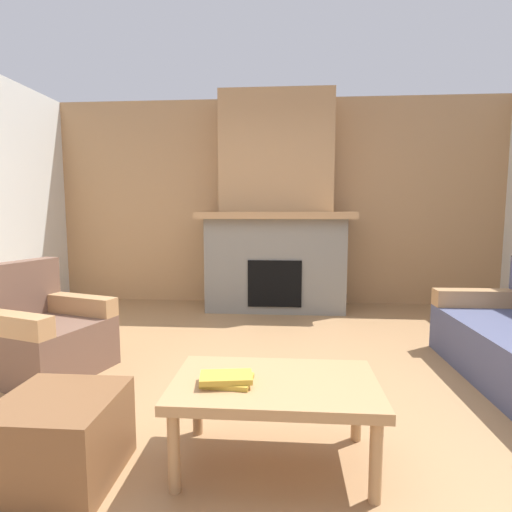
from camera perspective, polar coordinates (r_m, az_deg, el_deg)
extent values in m
plane|color=#9E754C|center=(2.84, 1.17, -19.80)|extent=(9.00, 9.00, 0.00)
cube|color=tan|center=(5.54, 2.91, 7.47)|extent=(6.00, 0.12, 2.70)
cube|color=gray|center=(5.18, 2.75, -1.07)|extent=(1.70, 0.70, 1.15)
cube|color=black|center=(4.88, 2.63, -3.85)|extent=(0.64, 0.08, 0.56)
cube|color=tan|center=(5.08, 2.77, 5.75)|extent=(1.90, 0.82, 0.08)
cube|color=tan|center=(5.28, 2.87, 14.21)|extent=(1.40, 0.50, 1.47)
cube|color=tan|center=(4.16, 29.21, -5.17)|extent=(0.84, 0.18, 0.15)
cube|color=brown|center=(3.59, -27.29, -11.36)|extent=(0.95, 0.95, 0.40)
cube|color=brown|center=(3.73, -30.78, -4.18)|extent=(0.36, 0.77, 0.45)
cube|color=tan|center=(3.33, -31.59, -8.05)|extent=(0.77, 0.36, 0.15)
cube|color=tan|center=(3.72, -23.91, -6.19)|extent=(0.77, 0.36, 0.15)
cube|color=tan|center=(2.08, 2.65, -17.65)|extent=(1.00, 0.60, 0.05)
cylinder|color=tan|center=(2.03, -11.44, -25.28)|extent=(0.06, 0.06, 0.38)
cylinder|color=tan|center=(2.01, 16.44, -25.81)|extent=(0.06, 0.06, 0.38)
cylinder|color=tan|center=(2.44, -8.22, -19.48)|extent=(0.06, 0.06, 0.38)
cylinder|color=tan|center=(2.42, 13.92, -19.82)|extent=(0.06, 0.06, 0.38)
cube|color=brown|center=(2.26, -25.76, -22.03)|extent=(0.52, 0.52, 0.40)
cube|color=gold|center=(2.05, -4.02, -17.00)|extent=(0.25, 0.20, 0.02)
cube|color=gold|center=(2.02, -4.21, -16.59)|extent=(0.26, 0.18, 0.03)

